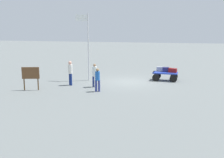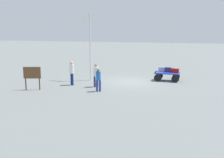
{
  "view_description": "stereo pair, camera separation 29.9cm",
  "coord_description": "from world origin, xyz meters",
  "px_view_note": "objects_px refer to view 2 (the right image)",
  "views": [
    {
      "loc": [
        -3.91,
        19.54,
        4.05
      ],
      "look_at": [
        -0.18,
        6.0,
        1.34
      ],
      "focal_mm": 41.57,
      "sensor_mm": 36.0,
      "label": 1
    },
    {
      "loc": [
        -4.19,
        19.45,
        4.05
      ],
      "look_at": [
        -0.18,
        6.0,
        1.34
      ],
      "focal_mm": 41.57,
      "sensor_mm": 36.0,
      "label": 2
    }
  ],
  "objects_px": {
    "luggage_cart": "(167,75)",
    "suitcase_dark": "(162,69)",
    "suitcase_navy": "(168,70)",
    "suitcase_grey": "(175,71)",
    "suitcase_tan": "(169,70)",
    "flagpole": "(89,41)",
    "signboard": "(32,74)",
    "worker_lead": "(98,78)",
    "worker_trailing": "(96,74)",
    "worker_supervisor": "(72,71)"
  },
  "relations": [
    {
      "from": "suitcase_tan",
      "to": "worker_trailing",
      "type": "xyz_separation_m",
      "value": [
        4.8,
        4.05,
        0.12
      ]
    },
    {
      "from": "suitcase_navy",
      "to": "suitcase_dark",
      "type": "bearing_deg",
      "value": -23.48
    },
    {
      "from": "suitcase_tan",
      "to": "worker_supervisor",
      "type": "xyz_separation_m",
      "value": [
        6.71,
        3.96,
        0.21
      ]
    },
    {
      "from": "worker_lead",
      "to": "worker_supervisor",
      "type": "height_order",
      "value": "worker_supervisor"
    },
    {
      "from": "flagpole",
      "to": "signboard",
      "type": "bearing_deg",
      "value": 60.29
    },
    {
      "from": "suitcase_navy",
      "to": "worker_supervisor",
      "type": "xyz_separation_m",
      "value": [
        6.57,
        3.78,
        0.18
      ]
    },
    {
      "from": "suitcase_navy",
      "to": "suitcase_grey",
      "type": "distance_m",
      "value": 0.57
    },
    {
      "from": "worker_lead",
      "to": "flagpole",
      "type": "relative_size",
      "value": 0.29
    },
    {
      "from": "worker_lead",
      "to": "suitcase_grey",
      "type": "bearing_deg",
      "value": -132.5
    },
    {
      "from": "luggage_cart",
      "to": "worker_supervisor",
      "type": "xyz_separation_m",
      "value": [
        6.55,
        3.61,
        0.57
      ]
    },
    {
      "from": "luggage_cart",
      "to": "worker_supervisor",
      "type": "height_order",
      "value": "worker_supervisor"
    },
    {
      "from": "suitcase_tan",
      "to": "worker_lead",
      "type": "height_order",
      "value": "worker_lead"
    },
    {
      "from": "suitcase_tan",
      "to": "worker_trailing",
      "type": "bearing_deg",
      "value": 40.13
    },
    {
      "from": "suitcase_tan",
      "to": "worker_trailing",
      "type": "relative_size",
      "value": 0.39
    },
    {
      "from": "flagpole",
      "to": "signboard",
      "type": "relative_size",
      "value": 3.35
    },
    {
      "from": "suitcase_dark",
      "to": "signboard",
      "type": "xyz_separation_m",
      "value": [
        8.02,
        6.12,
        0.19
      ]
    },
    {
      "from": "worker_lead",
      "to": "worker_trailing",
      "type": "xyz_separation_m",
      "value": [
        0.63,
        -1.26,
        0.08
      ]
    },
    {
      "from": "luggage_cart",
      "to": "suitcase_tan",
      "type": "xyz_separation_m",
      "value": [
        -0.16,
        -0.35,
        0.36
      ]
    },
    {
      "from": "suitcase_grey",
      "to": "worker_supervisor",
      "type": "xyz_separation_m",
      "value": [
        7.13,
        3.66,
        0.2
      ]
    },
    {
      "from": "worker_trailing",
      "to": "suitcase_navy",
      "type": "bearing_deg",
      "value": -140.38
    },
    {
      "from": "suitcase_tan",
      "to": "flagpole",
      "type": "height_order",
      "value": "flagpole"
    },
    {
      "from": "suitcase_grey",
      "to": "signboard",
      "type": "xyz_separation_m",
      "value": [
        9.02,
        5.81,
        0.22
      ]
    },
    {
      "from": "luggage_cart",
      "to": "suitcase_dark",
      "type": "bearing_deg",
      "value": -40.7
    },
    {
      "from": "suitcase_tan",
      "to": "signboard",
      "type": "distance_m",
      "value": 10.55
    },
    {
      "from": "suitcase_dark",
      "to": "worker_trailing",
      "type": "xyz_separation_m",
      "value": [
        4.21,
        4.06,
        0.09
      ]
    },
    {
      "from": "suitcase_dark",
      "to": "worker_lead",
      "type": "xyz_separation_m",
      "value": [
        3.58,
        5.32,
        0.01
      ]
    },
    {
      "from": "suitcase_navy",
      "to": "suitcase_grey",
      "type": "relative_size",
      "value": 0.78
    },
    {
      "from": "suitcase_dark",
      "to": "worker_trailing",
      "type": "bearing_deg",
      "value": 43.93
    },
    {
      "from": "worker_supervisor",
      "to": "luggage_cart",
      "type": "bearing_deg",
      "value": -151.15
    },
    {
      "from": "worker_supervisor",
      "to": "signboard",
      "type": "bearing_deg",
      "value": 48.6
    },
    {
      "from": "suitcase_grey",
      "to": "worker_lead",
      "type": "distance_m",
      "value": 6.79
    },
    {
      "from": "luggage_cart",
      "to": "worker_lead",
      "type": "height_order",
      "value": "worker_lead"
    },
    {
      "from": "suitcase_dark",
      "to": "worker_lead",
      "type": "bearing_deg",
      "value": 56.04
    },
    {
      "from": "signboard",
      "to": "worker_supervisor",
      "type": "bearing_deg",
      "value": -131.4
    },
    {
      "from": "signboard",
      "to": "flagpole",
      "type": "bearing_deg",
      "value": -119.71
    },
    {
      "from": "luggage_cart",
      "to": "worker_lead",
      "type": "xyz_separation_m",
      "value": [
        4.01,
        4.95,
        0.4
      ]
    },
    {
      "from": "luggage_cart",
      "to": "suitcase_tan",
      "type": "bearing_deg",
      "value": -114.68
    },
    {
      "from": "luggage_cart",
      "to": "signboard",
      "type": "bearing_deg",
      "value": 34.29
    },
    {
      "from": "suitcase_grey",
      "to": "flagpole",
      "type": "relative_size",
      "value": 0.13
    },
    {
      "from": "worker_lead",
      "to": "luggage_cart",
      "type": "bearing_deg",
      "value": -128.97
    },
    {
      "from": "luggage_cart",
      "to": "suitcase_navy",
      "type": "bearing_deg",
      "value": -99.46
    },
    {
      "from": "suitcase_grey",
      "to": "worker_supervisor",
      "type": "bearing_deg",
      "value": 27.18
    },
    {
      "from": "worker_trailing",
      "to": "flagpole",
      "type": "height_order",
      "value": "flagpole"
    },
    {
      "from": "flagpole",
      "to": "suitcase_navy",
      "type": "bearing_deg",
      "value": -164.57
    },
    {
      "from": "luggage_cart",
      "to": "suitcase_dark",
      "type": "height_order",
      "value": "suitcase_dark"
    },
    {
      "from": "luggage_cart",
      "to": "worker_trailing",
      "type": "relative_size",
      "value": 1.17
    },
    {
      "from": "worker_lead",
      "to": "signboard",
      "type": "distance_m",
      "value": 4.51
    },
    {
      "from": "worker_trailing",
      "to": "signboard",
      "type": "height_order",
      "value": "worker_trailing"
    },
    {
      "from": "suitcase_dark",
      "to": "worker_supervisor",
      "type": "height_order",
      "value": "worker_supervisor"
    },
    {
      "from": "suitcase_navy",
      "to": "worker_trailing",
      "type": "distance_m",
      "value": 6.06
    }
  ]
}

